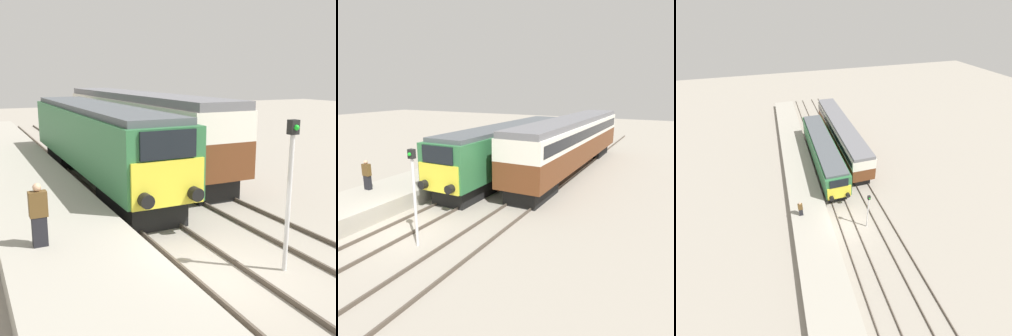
{
  "view_description": "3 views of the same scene",
  "coord_description": "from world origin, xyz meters",
  "views": [
    {
      "loc": [
        -5.53,
        -8.38,
        5.03
      ],
      "look_at": [
        0.0,
        2.95,
        2.22
      ],
      "focal_mm": 45.0,
      "sensor_mm": 36.0,
      "label": 1
    },
    {
      "loc": [
        10.54,
        -9.47,
        6.21
      ],
      "look_at": [
        1.7,
        6.95,
        1.6
      ],
      "focal_mm": 35.0,
      "sensor_mm": 36.0,
      "label": 2
    },
    {
      "loc": [
        -4.34,
        -13.24,
        17.3
      ],
      "look_at": [
        1.7,
        6.95,
        1.6
      ],
      "focal_mm": 24.0,
      "sensor_mm": 36.0,
      "label": 3
    }
  ],
  "objects": [
    {
      "name": "locomotive",
      "position": [
        0.0,
        10.61,
        2.09
      ],
      "size": [
        2.7,
        15.83,
        3.69
      ],
      "color": "black",
      "rests_on": "ground_plane"
    },
    {
      "name": "rails_near_track",
      "position": [
        0.0,
        5.0,
        0.07
      ],
      "size": [
        1.51,
        60.0,
        0.14
      ],
      "color": "#4C4238",
      "rests_on": "ground_plane"
    },
    {
      "name": "platform_left",
      "position": [
        -3.3,
        8.0,
        0.41
      ],
      "size": [
        3.5,
        50.0,
        0.83
      ],
      "color": "#9E998C",
      "rests_on": "ground_plane"
    },
    {
      "name": "signal_post",
      "position": [
        1.7,
        -0.54,
        2.35
      ],
      "size": [
        0.24,
        0.28,
        3.96
      ],
      "color": "silver",
      "rests_on": "ground_plane"
    },
    {
      "name": "ground_plane",
      "position": [
        0.0,
        0.0,
        0.0
      ],
      "size": [
        120.0,
        120.0,
        0.0
      ],
      "primitive_type": "plane",
      "color": "gray"
    },
    {
      "name": "rails_far_track",
      "position": [
        3.4,
        5.0,
        0.07
      ],
      "size": [
        1.5,
        60.0,
        0.14
      ],
      "color": "#4C4238",
      "rests_on": "ground_plane"
    },
    {
      "name": "person_on_platform",
      "position": [
        -4.07,
        1.91,
        1.63
      ],
      "size": [
        0.44,
        0.26,
        1.63
      ],
      "color": "black",
      "rests_on": "platform_left"
    },
    {
      "name": "passenger_carriage",
      "position": [
        3.4,
        14.08,
        2.45
      ],
      "size": [
        2.75,
        18.63,
        4.04
      ],
      "color": "black",
      "rests_on": "ground_plane"
    }
  ]
}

